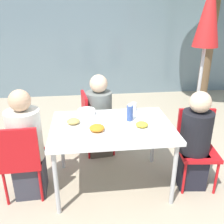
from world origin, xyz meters
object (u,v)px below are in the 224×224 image
at_px(person_right, 194,143).
at_px(person_far, 99,118).
at_px(chair_left, 21,157).
at_px(bottle, 130,113).
at_px(person_left, 27,148).
at_px(drinking_cup, 133,107).
at_px(chair_right, 196,142).
at_px(salad_bowl, 86,112).
at_px(chair_far, 93,119).
at_px(closed_umbrella, 208,23).

distance_m(person_right, person_far, 1.25).
bearing_deg(chair_left, person_right, -1.56).
height_order(person_right, bottle, person_right).
relative_size(person_left, drinking_cup, 11.41).
bearing_deg(chair_right, salad_bowl, -9.53).
distance_m(person_left, salad_bowl, 0.75).
distance_m(person_left, drinking_cup, 1.26).
height_order(chair_right, drinking_cup, chair_right).
bearing_deg(salad_bowl, person_far, 65.84).
distance_m(chair_right, drinking_cup, 0.81).
bearing_deg(person_far, chair_far, -121.85).
bearing_deg(person_right, salad_bowl, -13.68).
xyz_separation_m(person_far, salad_bowl, (-0.17, -0.37, 0.25)).
relative_size(person_left, person_right, 1.05).
bearing_deg(chair_far, drinking_cup, 44.94).
height_order(chair_left, person_right, person_right).
distance_m(chair_far, person_far, 0.10).
bearing_deg(chair_far, bottle, 23.82).
bearing_deg(drinking_cup, chair_left, -158.72).
bearing_deg(drinking_cup, chair_right, -31.40).
relative_size(person_far, drinking_cup, 10.82).
height_order(chair_far, drinking_cup, chair_far).
xyz_separation_m(person_right, bottle, (-0.67, 0.20, 0.30)).
distance_m(chair_left, chair_right, 1.87).
distance_m(person_right, salad_bowl, 1.23).
distance_m(closed_umbrella, salad_bowl, 1.91).
distance_m(chair_right, chair_far, 1.35).
xyz_separation_m(closed_umbrella, salad_bowl, (-1.58, -0.54, -0.92)).
height_order(person_left, drinking_cup, person_left).
bearing_deg(chair_left, chair_far, 46.33).
relative_size(chair_left, chair_right, 1.00).
height_order(chair_left, person_left, person_left).
distance_m(person_right, bottle, 0.77).
bearing_deg(person_far, person_left, -54.89).
distance_m(person_left, closed_umbrella, 2.63).
relative_size(chair_far, salad_bowl, 4.26).
bearing_deg(person_right, chair_right, -121.85).
bearing_deg(salad_bowl, chair_far, 78.81).
bearing_deg(person_far, bottle, 19.16).
height_order(person_left, closed_umbrella, closed_umbrella).
height_order(person_far, closed_umbrella, closed_umbrella).
xyz_separation_m(person_right, drinking_cup, (-0.58, 0.47, 0.26)).
xyz_separation_m(closed_umbrella, bottle, (-1.12, -0.76, -0.86)).
bearing_deg(person_far, closed_umbrella, 89.53).
bearing_deg(salad_bowl, chair_right, -16.03).
height_order(chair_left, chair_far, same).
distance_m(person_left, person_far, 1.07).
xyz_separation_m(person_left, person_far, (0.79, 0.72, -0.03)).
bearing_deg(bottle, chair_right, -9.88).
bearing_deg(closed_umbrella, chair_right, -113.55).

